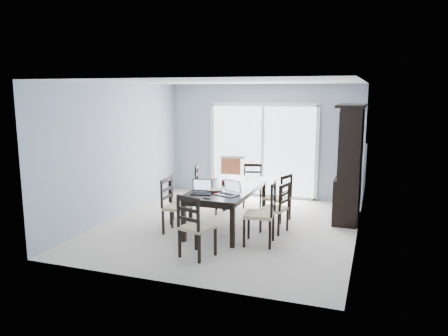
% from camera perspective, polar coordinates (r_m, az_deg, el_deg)
% --- Properties ---
extents(floor, '(5.00, 5.00, 0.00)m').
position_cam_1_polar(floor, '(8.05, 0.51, -7.64)').
color(floor, beige).
rests_on(floor, ground).
extents(ceiling, '(5.00, 5.00, 0.00)m').
position_cam_1_polar(ceiling, '(7.67, 0.54, 11.20)').
color(ceiling, white).
rests_on(ceiling, back_wall).
extents(back_wall, '(4.50, 0.02, 2.60)m').
position_cam_1_polar(back_wall, '(10.13, 5.14, 3.52)').
color(back_wall, '#98A5B5').
rests_on(back_wall, floor).
extents(wall_left, '(0.02, 5.00, 2.60)m').
position_cam_1_polar(wall_left, '(8.74, -13.57, 2.24)').
color(wall_left, '#98A5B5').
rests_on(wall_left, floor).
extents(wall_right, '(0.02, 5.00, 2.60)m').
position_cam_1_polar(wall_right, '(7.35, 17.36, 0.61)').
color(wall_right, '#98A5B5').
rests_on(wall_right, floor).
extents(balcony, '(4.50, 2.00, 0.10)m').
position_cam_1_polar(balcony, '(11.32, 6.29, -2.74)').
color(balcony, gray).
rests_on(balcony, ground).
extents(railing, '(4.50, 0.06, 1.10)m').
position_cam_1_polar(railing, '(12.16, 7.43, 1.01)').
color(railing, '#99999E').
rests_on(railing, balcony).
extents(dining_table, '(1.00, 2.20, 0.75)m').
position_cam_1_polar(dining_table, '(7.87, 0.52, -2.96)').
color(dining_table, black).
rests_on(dining_table, floor).
extents(china_hutch, '(0.50, 1.38, 2.20)m').
position_cam_1_polar(china_hutch, '(8.63, 16.12, 0.49)').
color(china_hutch, black).
rests_on(china_hutch, floor).
extents(sliding_door, '(2.52, 0.05, 2.18)m').
position_cam_1_polar(sliding_door, '(10.14, 5.09, 2.31)').
color(sliding_door, silver).
rests_on(sliding_door, floor).
extents(chair_left_near, '(0.44, 0.42, 1.10)m').
position_cam_1_polar(chair_left_near, '(7.66, -6.79, -4.11)').
color(chair_left_near, black).
rests_on(chair_left_near, floor).
extents(chair_left_mid, '(0.50, 0.49, 1.03)m').
position_cam_1_polar(chair_left_mid, '(8.20, -6.26, -3.43)').
color(chair_left_mid, black).
rests_on(chair_left_mid, floor).
extents(chair_left_far, '(0.55, 0.54, 1.13)m').
position_cam_1_polar(chair_left_far, '(8.83, -2.89, -2.03)').
color(chair_left_far, black).
rests_on(chair_left_far, floor).
extents(chair_right_near, '(0.51, 0.50, 1.21)m').
position_cam_1_polar(chair_right_near, '(6.99, 5.48, -4.98)').
color(chair_right_near, black).
rests_on(chair_right_near, floor).
extents(chair_right_mid, '(0.48, 0.47, 1.03)m').
position_cam_1_polar(chair_right_mid, '(7.62, 7.20, -4.49)').
color(chair_right_mid, black).
rests_on(chair_right_mid, floor).
extents(chair_right_far, '(0.51, 0.50, 1.05)m').
position_cam_1_polar(chair_right_far, '(8.31, 7.53, -3.20)').
color(chair_right_far, black).
rests_on(chair_right_far, floor).
extents(chair_end_near, '(0.52, 0.53, 1.11)m').
position_cam_1_polar(chair_end_near, '(6.42, -4.07, -6.79)').
color(chair_end_near, black).
rests_on(chair_end_near, floor).
extents(chair_end_far, '(0.47, 0.48, 1.03)m').
position_cam_1_polar(chair_end_far, '(9.41, 3.75, -1.61)').
color(chair_end_far, black).
rests_on(chair_end_far, floor).
extents(laptop_dark, '(0.38, 0.31, 0.23)m').
position_cam_1_polar(laptop_dark, '(7.29, -3.00, -2.96)').
color(laptop_dark, black).
rests_on(laptop_dark, dining_table).
extents(laptop_silver, '(0.40, 0.33, 0.24)m').
position_cam_1_polar(laptop_silver, '(7.21, 0.45, -3.09)').
color(laptop_silver, silver).
rests_on(laptop_silver, dining_table).
extents(book_stack, '(0.31, 0.28, 0.04)m').
position_cam_1_polar(book_stack, '(7.44, -1.21, -2.95)').
color(book_stack, maroon).
rests_on(book_stack, dining_table).
extents(cell_phone, '(0.12, 0.09, 0.01)m').
position_cam_1_polar(cell_phone, '(6.98, -2.25, -3.98)').
color(cell_phone, black).
rests_on(cell_phone, dining_table).
extents(game_box, '(0.32, 0.25, 0.07)m').
position_cam_1_polar(game_box, '(8.03, 0.78, -1.88)').
color(game_box, '#531610').
rests_on(game_box, dining_table).
extents(hot_tub, '(2.12, 1.99, 0.92)m').
position_cam_1_polar(hot_tub, '(11.12, 4.43, -0.23)').
color(hot_tub, maroon).
rests_on(hot_tub, balcony).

